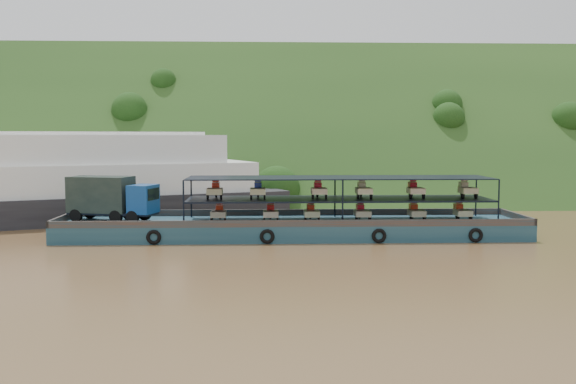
{
  "coord_description": "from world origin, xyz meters",
  "views": [
    {
      "loc": [
        -4.03,
        -48.03,
        7.63
      ],
      "look_at": [
        -2.0,
        3.0,
        3.2
      ],
      "focal_mm": 40.0,
      "sensor_mm": 36.0,
      "label": 1
    }
  ],
  "objects": [
    {
      "name": "hillside",
      "position": [
        0.0,
        36.0,
        0.0
      ],
      "size": [
        140.0,
        39.6,
        39.6
      ],
      "primitive_type": "cube",
      "rotation": [
        0.79,
        0.0,
        0.0
      ],
      "color": "#1C3A15",
      "rests_on": "ground"
    },
    {
      "name": "passenger_ferry",
      "position": [
        -21.75,
        10.83,
        3.49
      ],
      "size": [
        40.67,
        23.83,
        8.06
      ],
      "rotation": [
        0.0,
        0.0,
        0.37
      ],
      "color": "black",
      "rests_on": "ground"
    },
    {
      "name": "cargo_barge",
      "position": [
        -2.9,
        0.59,
        1.14
      ],
      "size": [
        35.0,
        7.18,
        4.6
      ],
      "color": "#15394A",
      "rests_on": "ground"
    },
    {
      "name": "ground",
      "position": [
        0.0,
        0.0,
        0.0
      ],
      "size": [
        160.0,
        160.0,
        0.0
      ],
      "primitive_type": "plane",
      "color": "brown",
      "rests_on": "ground"
    }
  ]
}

